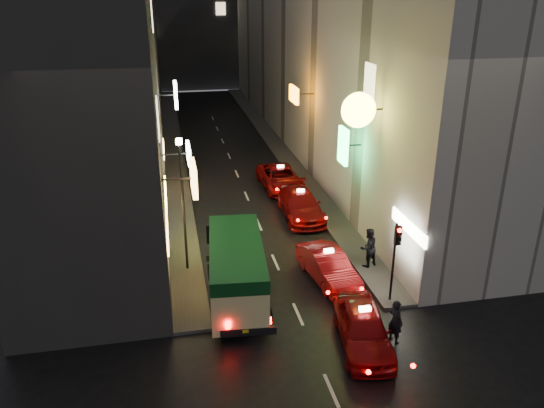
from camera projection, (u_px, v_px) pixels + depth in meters
building_left at (115, 36)px, 39.80m from camera, size 7.46×52.00×18.00m
building_right at (320, 33)px, 42.74m from camera, size 7.94×52.08×18.00m
sidewalk_left at (174, 148)px, 43.85m from camera, size 1.50×52.00×0.15m
sidewalk_right at (274, 142)px, 45.41m from camera, size 1.50×52.00×0.15m
minibus at (237, 265)px, 21.84m from camera, size 2.69×6.32×2.64m
taxi_near at (364, 325)px, 19.31m from camera, size 3.05×5.72×1.90m
taxi_second at (328, 264)px, 23.71m from camera, size 2.85×5.39×1.80m
taxi_third at (300, 202)px, 30.45m from camera, size 2.38×5.58×1.93m
taxi_far at (280, 176)px, 34.80m from camera, size 2.35×5.34×1.85m
pedestrian_crossing at (396, 319)px, 19.48m from camera, size 0.65×0.77×1.99m
pedestrian_sidewalk at (368, 245)px, 24.59m from camera, size 0.93×0.74×2.14m
traffic_light at (396, 246)px, 21.20m from camera, size 0.26×0.43×3.50m
lamp_post at (183, 197)px, 23.42m from camera, size 0.28×0.28×6.22m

